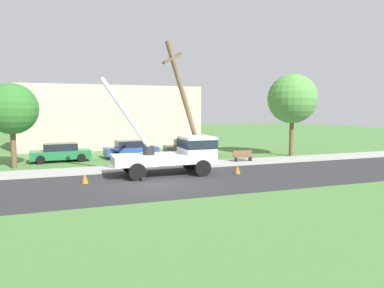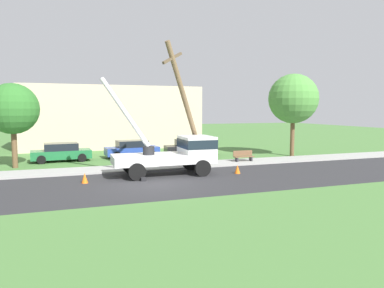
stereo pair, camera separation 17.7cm
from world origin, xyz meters
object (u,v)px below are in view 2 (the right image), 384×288
leaning_utility_pole (187,106)px  park_bench (243,156)px  parked_sedan_blue (132,149)px  parked_sedan_black (190,147)px  parked_sedan_green (61,152)px  roadside_tree_far (13,109)px  traffic_cone_behind (85,178)px  roadside_tree_near (293,99)px  utility_truck (177,152)px  traffic_cone_ahead (237,169)px

leaning_utility_pole → park_bench: (5.20, 1.87, -3.76)m
parked_sedan_blue → park_bench: 9.46m
leaning_utility_pole → parked_sedan_black: (2.75, 7.14, -3.51)m
parked_sedan_green → roadside_tree_far: (-2.99, -2.22, 3.34)m
traffic_cone_behind → parked_sedan_black: bearing=44.5°
parked_sedan_blue → roadside_tree_near: (13.17, -3.88, 4.20)m
parked_sedan_green → park_bench: 14.09m
leaning_utility_pole → traffic_cone_behind: size_ratio=14.80×
traffic_cone_behind → parked_sedan_black: size_ratio=0.12×
utility_truck → traffic_cone_ahead: size_ratio=12.07×
leaning_utility_pole → parked_sedan_black: leaning_utility_pole is taller
utility_truck → leaning_utility_pole: 3.20m
parked_sedan_green → park_bench: bearing=-21.9°
leaning_utility_pole → park_bench: leaning_utility_pole is taller
utility_truck → parked_sedan_black: bearing=65.5°
leaning_utility_pole → roadside_tree_far: size_ratio=1.43×
utility_truck → parked_sedan_green: utility_truck is taller
traffic_cone_behind → parked_sedan_blue: bearing=66.0°
traffic_cone_ahead → traffic_cone_behind: size_ratio=1.00×
traffic_cone_behind → parked_sedan_green: size_ratio=0.12×
leaning_utility_pole → traffic_cone_ahead: (2.62, -2.22, -3.94)m
utility_truck → parked_sedan_black: 9.11m
parked_sedan_blue → utility_truck: bearing=-81.9°
traffic_cone_behind → park_bench: park_bench is taller
utility_truck → parked_sedan_black: (3.77, 8.27, -0.70)m
traffic_cone_ahead → parked_sedan_black: size_ratio=0.12×
traffic_cone_behind → utility_truck: bearing=9.4°
leaning_utility_pole → roadside_tree_near: leaning_utility_pole is taller
utility_truck → leaning_utility_pole: bearing=47.6°
utility_truck → traffic_cone_behind: utility_truck is taller
leaning_utility_pole → traffic_cone_behind: (-6.61, -2.05, -3.94)m
parked_sedan_green → roadside_tree_far: bearing=-143.4°
parked_sedan_blue → traffic_cone_ahead: bearing=-63.6°
traffic_cone_behind → parked_sedan_black: parked_sedan_black is taller
parked_sedan_black → roadside_tree_far: roadside_tree_far is taller
traffic_cone_behind → park_bench: (11.80, 3.91, 0.18)m
utility_truck → park_bench: 6.97m
leaning_utility_pole → traffic_cone_behind: bearing=-162.8°
traffic_cone_behind → parked_sedan_black: 13.12m
traffic_cone_behind → parked_sedan_green: parked_sedan_green is taller
leaning_utility_pole → roadside_tree_near: size_ratio=1.18×
traffic_cone_ahead → traffic_cone_behind: same height
traffic_cone_ahead → parked_sedan_blue: size_ratio=0.12×
traffic_cone_behind → roadside_tree_far: size_ratio=0.10×
parked_sedan_black → roadside_tree_near: (8.14, -3.37, 4.20)m
traffic_cone_behind → roadside_tree_near: (17.49, 5.82, 4.63)m
roadside_tree_far → leaning_utility_pole: bearing=-24.3°
utility_truck → traffic_cone_ahead: 3.97m
park_bench → traffic_cone_behind: bearing=-161.6°
utility_truck → parked_sedan_blue: 8.90m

